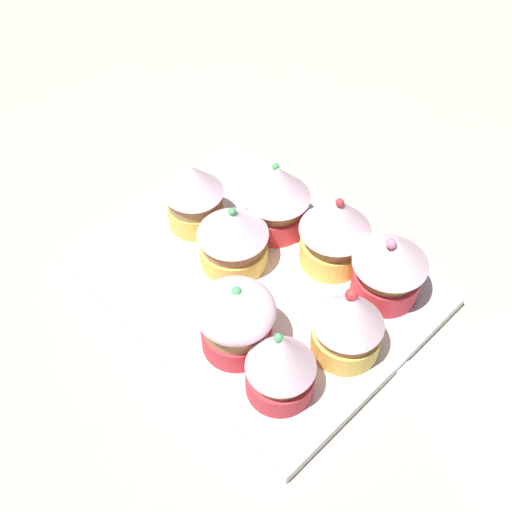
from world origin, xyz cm
name	(u,v)px	position (x,y,z in cm)	size (l,w,h in cm)	color
ground_plane	(256,295)	(0.00, 0.00, -1.50)	(180.00, 180.00, 3.00)	#B2A899
baking_tray	(256,282)	(0.00, 0.00, 0.60)	(29.05, 22.61, 1.20)	silver
cupcake_0	(390,265)	(-9.02, -6.84, 4.90)	(6.44, 6.44, 7.33)	#D1333D
cupcake_1	(335,230)	(-3.32, -6.44, 5.19)	(6.39, 6.39, 7.92)	#EFC651
cupcake_2	(277,197)	(3.16, -5.80, 5.12)	(6.27, 6.27, 7.68)	#D1333D
cupcake_3	(349,322)	(-10.30, 0.00, 4.84)	(5.70, 5.70, 7.55)	#EFC651
cupcake_4	(235,234)	(2.89, -0.30, 4.50)	(6.37, 6.37, 6.74)	#EFC651
cupcake_5	(194,195)	(8.90, -0.75, 4.87)	(5.60, 5.60, 7.12)	#EFC651
cupcake_6	(281,364)	(-9.12, 6.44, 4.79)	(5.43, 5.43, 7.32)	#D1333D
cupcake_7	(236,320)	(-3.78, 5.98, 4.50)	(6.41, 6.41, 6.54)	#D1333D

